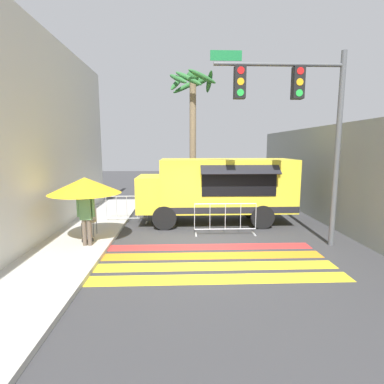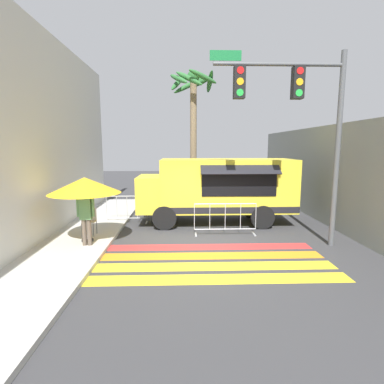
{
  "view_description": "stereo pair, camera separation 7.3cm",
  "coord_description": "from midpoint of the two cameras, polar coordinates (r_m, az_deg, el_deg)",
  "views": [
    {
      "loc": [
        -0.82,
        -8.8,
        3.05
      ],
      "look_at": [
        -0.39,
        2.06,
        1.42
      ],
      "focal_mm": 28.0,
      "sensor_mm": 36.0,
      "label": 1
    },
    {
      "loc": [
        -0.75,
        -8.8,
        3.05
      ],
      "look_at": [
        -0.39,
        2.06,
        1.42
      ],
      "focal_mm": 28.0,
      "sensor_mm": 36.0,
      "label": 2
    }
  ],
  "objects": [
    {
      "name": "ground_plane",
      "position": [
        9.35,
        3.07,
        -10.53
      ],
      "size": [
        60.0,
        60.0,
        0.0
      ],
      "primitive_type": "plane",
      "color": "#38383A"
    },
    {
      "name": "sidewalk_left",
      "position": [
        10.28,
        -27.59,
        -9.36
      ],
      "size": [
        4.4,
        16.0,
        0.12
      ],
      "color": "#B7B5AD",
      "rests_on": "ground_plane"
    },
    {
      "name": "building_left_facade",
      "position": [
        9.88,
        -29.32,
        9.6
      ],
      "size": [
        0.25,
        16.0,
        6.84
      ],
      "color": "silver",
      "rests_on": "ground_plane"
    },
    {
      "name": "concrete_wall_right",
      "position": [
        13.2,
        24.29,
        3.0
      ],
      "size": [
        0.2,
        16.0,
        3.9
      ],
      "color": "gray",
      "rests_on": "ground_plane"
    },
    {
      "name": "crosswalk_painted",
      "position": [
        8.33,
        3.73,
        -12.94
      ],
      "size": [
        6.4,
        2.84,
        0.01
      ],
      "color": "yellow",
      "rests_on": "ground_plane"
    },
    {
      "name": "food_truck",
      "position": [
        11.98,
        4.56,
        0.99
      ],
      "size": [
        6.12,
        2.49,
        2.58
      ],
      "color": "yellow",
      "rests_on": "ground_plane"
    },
    {
      "name": "traffic_signal_pole",
      "position": [
        9.59,
        19.72,
        14.67
      ],
      "size": [
        3.95,
        0.29,
        5.8
      ],
      "color": "#515456",
      "rests_on": "ground_plane"
    },
    {
      "name": "patio_umbrella",
      "position": [
        9.72,
        -19.56,
        1.17
      ],
      "size": [
        2.18,
        2.18,
        2.02
      ],
      "color": "black",
      "rests_on": "sidewalk_left"
    },
    {
      "name": "folding_chair",
      "position": [
        10.63,
        -18.72,
        -4.87
      ],
      "size": [
        0.4,
        0.4,
        0.9
      ],
      "rotation": [
        0.0,
        0.0,
        0.01
      ],
      "color": "#4C4C51",
      "rests_on": "sidewalk_left"
    },
    {
      "name": "vendor_person",
      "position": [
        9.44,
        -19.37,
        -3.9
      ],
      "size": [
        0.53,
        0.22,
        1.7
      ],
      "rotation": [
        0.0,
        0.0,
        -0.21
      ],
      "color": "brown",
      "rests_on": "sidewalk_left"
    },
    {
      "name": "barricade_front",
      "position": [
        10.55,
        6.53,
        -5.16
      ],
      "size": [
        2.18,
        0.44,
        1.12
      ],
      "color": "#B7BABF",
      "rests_on": "ground_plane"
    },
    {
      "name": "barricade_side",
      "position": [
        12.36,
        -12.09,
        -3.34
      ],
      "size": [
        1.66,
        0.44,
        1.12
      ],
      "color": "#B7BABF",
      "rests_on": "ground_plane"
    },
    {
      "name": "palm_tree",
      "position": [
        15.23,
        0.3,
        15.59
      ],
      "size": [
        2.4,
        2.38,
        6.73
      ],
      "color": "#7A664C",
      "rests_on": "ground_plane"
    }
  ]
}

